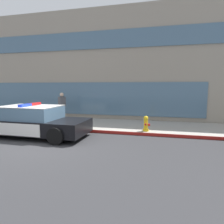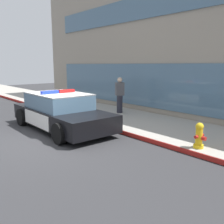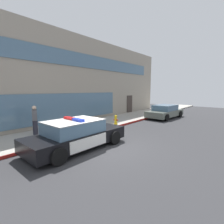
{
  "view_description": "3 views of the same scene",
  "coord_description": "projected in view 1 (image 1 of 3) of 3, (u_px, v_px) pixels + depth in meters",
  "views": [
    {
      "loc": [
        4.4,
        -6.77,
        2.26
      ],
      "look_at": [
        2.34,
        1.58,
        1.14
      ],
      "focal_mm": 31.92,
      "sensor_mm": 36.0,
      "label": 1
    },
    {
      "loc": [
        7.18,
        -3.6,
        2.44
      ],
      "look_at": [
        0.71,
        1.96,
        0.81
      ],
      "focal_mm": 39.68,
      "sensor_mm": 36.0,
      "label": 2
    },
    {
      "loc": [
        -5.85,
        -5.21,
        2.79
      ],
      "look_at": [
        2.17,
        1.6,
        1.35
      ],
      "focal_mm": 26.44,
      "sensor_mm": 36.0,
      "label": 3
    }
  ],
  "objects": [
    {
      "name": "storefront_building",
      "position": [
        137.0,
        71.0,
        16.96
      ],
      "size": [
        25.8,
        9.8,
        7.15
      ],
      "color": "gray",
      "rests_on": "ground"
    },
    {
      "name": "sidewalk",
      "position": [
        83.0,
        124.0,
        11.62
      ],
      "size": [
        48.0,
        3.37,
        0.15
      ],
      "primitive_type": "cube",
      "color": "#A39E93",
      "rests_on": "ground"
    },
    {
      "name": "pedestrian_on_sidewalk",
      "position": [
        62.0,
        106.0,
        12.31
      ],
      "size": [
        0.41,
        0.47,
        1.71
      ],
      "rotation": [
        0.0,
        0.0,
        2.7
      ],
      "color": "#23232D",
      "rests_on": "sidewalk"
    },
    {
      "name": "curb_red_paint",
      "position": [
        70.0,
        130.0,
        9.98
      ],
      "size": [
        28.8,
        0.04,
        0.14
      ],
      "primitive_type": "cube",
      "color": "maroon",
      "rests_on": "ground"
    },
    {
      "name": "police_cruiser",
      "position": [
        34.0,
        121.0,
        8.98
      ],
      "size": [
        4.87,
        2.2,
        1.49
      ],
      "rotation": [
        0.0,
        0.0,
        -0.01
      ],
      "color": "black",
      "rests_on": "ground"
    },
    {
      "name": "ground",
      "position": [
        45.0,
        144.0,
        7.85
      ],
      "size": [
        48.0,
        48.0,
        0.0
      ],
      "primitive_type": "plane",
      "color": "#303033"
    },
    {
      "name": "fire_hydrant",
      "position": [
        146.0,
        124.0,
        9.36
      ],
      "size": [
        0.34,
        0.39,
        0.73
      ],
      "color": "gold",
      "rests_on": "sidewalk"
    }
  ]
}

